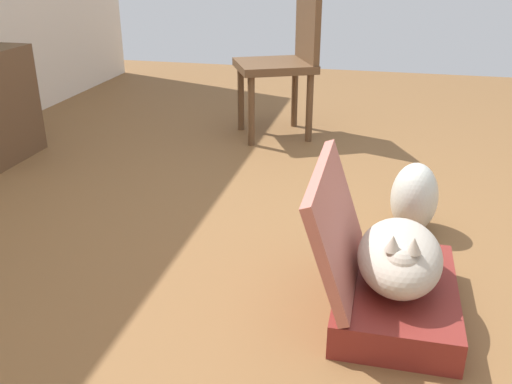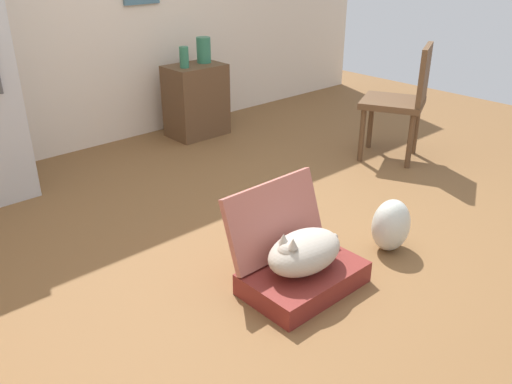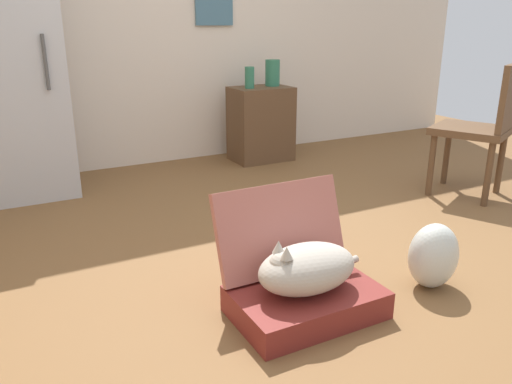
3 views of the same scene
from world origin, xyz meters
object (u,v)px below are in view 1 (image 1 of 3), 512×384
(cat, at_px, (400,257))
(plastic_bag_white, at_px, (414,197))
(suitcase_base, at_px, (395,296))
(chair, at_px, (286,58))

(cat, distance_m, plastic_bag_white, 0.67)
(suitcase_base, distance_m, plastic_bag_white, 0.67)
(cat, bearing_deg, plastic_bag_white, -5.86)
(cat, bearing_deg, suitcase_base, -2.80)
(suitcase_base, bearing_deg, plastic_bag_white, -5.89)
(chair, bearing_deg, cat, -4.20)
(suitcase_base, relative_size, cat, 1.19)
(suitcase_base, relative_size, chair, 0.66)
(plastic_bag_white, xyz_separation_m, chair, (1.26, 0.81, 0.35))
(suitcase_base, height_order, chair, chair)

